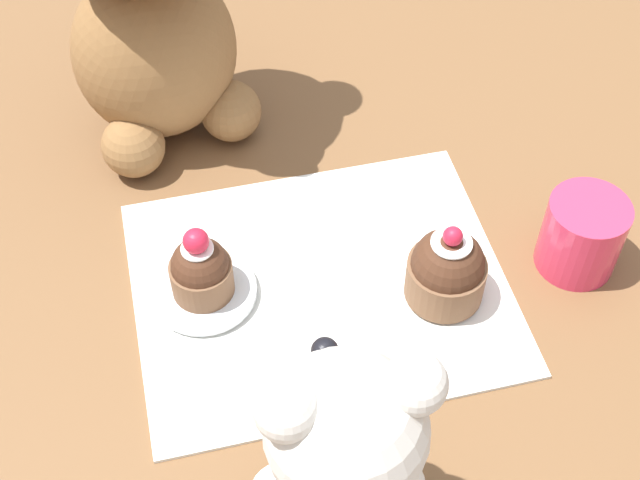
% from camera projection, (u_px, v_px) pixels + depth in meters
% --- Properties ---
extents(ground_plane, '(4.00, 4.00, 0.00)m').
position_uv_depth(ground_plane, '(320.00, 287.00, 0.67)').
color(ground_plane, brown).
extents(knitted_placemat, '(0.28, 0.23, 0.01)m').
position_uv_depth(knitted_placemat, '(320.00, 285.00, 0.67)').
color(knitted_placemat, silver).
rests_on(knitted_placemat, ground_plane).
extents(teddy_bear_cream, '(0.10, 0.10, 0.19)m').
position_uv_depth(teddy_bear_cream, '(343.00, 474.00, 0.48)').
color(teddy_bear_cream, silver).
rests_on(teddy_bear_cream, ground_plane).
extents(cupcake_near_cream_bear, '(0.06, 0.06, 0.07)m').
position_uv_depth(cupcake_near_cream_bear, '(447.00, 270.00, 0.64)').
color(cupcake_near_cream_bear, brown).
rests_on(cupcake_near_cream_bear, knitted_placemat).
extents(saucer_plate, '(0.08, 0.08, 0.01)m').
position_uv_depth(saucer_plate, '(204.00, 291.00, 0.66)').
color(saucer_plate, silver).
rests_on(saucer_plate, knitted_placemat).
extents(cupcake_near_tan_bear, '(0.05, 0.05, 0.06)m').
position_uv_depth(cupcake_near_tan_bear, '(201.00, 269.00, 0.64)').
color(cupcake_near_tan_bear, brown).
rests_on(cupcake_near_tan_bear, saucer_plate).
extents(juice_glass, '(0.06, 0.06, 0.06)m').
position_uv_depth(juice_glass, '(582.00, 235.00, 0.67)').
color(juice_glass, '#DB3356').
rests_on(juice_glass, ground_plane).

